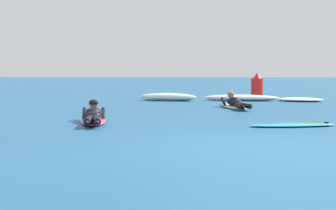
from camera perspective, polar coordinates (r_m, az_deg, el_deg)
ground_plane at (r=17.73m, az=7.32°, el=0.13°), size 120.00×120.00×0.00m
surfer_near at (r=11.47m, az=-8.36°, el=-1.29°), size 1.00×2.59×0.55m
surfer_far at (r=15.79m, az=7.50°, el=0.15°), size 0.99×2.66×0.55m
drifting_surfboard at (r=10.92m, az=13.85°, el=-2.17°), size 1.93×0.96×0.16m
whitewater_front at (r=19.55m, az=8.23°, el=0.79°), size 2.90×1.02×0.23m
whitewater_mid_left at (r=19.31m, az=0.06°, el=0.88°), size 2.29×1.07×0.29m
whitewater_mid_right at (r=19.61m, az=14.62°, el=0.59°), size 1.90×1.53×0.14m
channel_marker_buoy at (r=21.58m, az=9.94°, el=1.91°), size 0.53×0.53×1.06m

